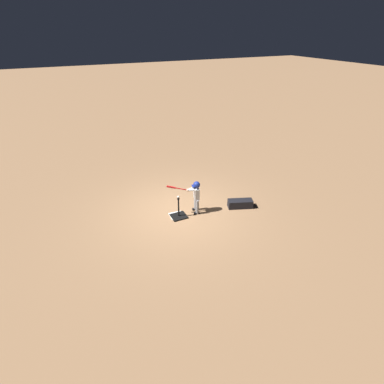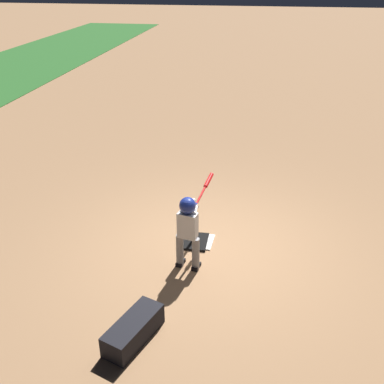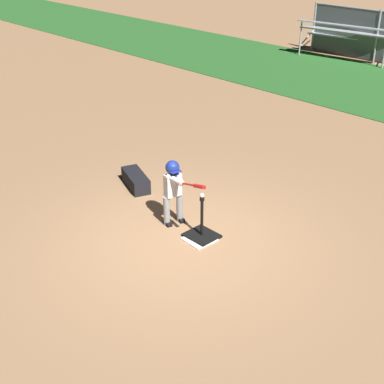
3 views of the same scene
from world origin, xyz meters
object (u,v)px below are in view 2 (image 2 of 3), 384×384
(batting_tee, at_px, (193,238))
(batter_child, at_px, (189,223))
(equipment_bag, at_px, (134,330))
(baseball, at_px, (193,200))

(batting_tee, relative_size, batter_child, 0.63)
(equipment_bag, bearing_deg, baseball, 11.03)
(batting_tee, distance_m, batter_child, 0.89)
(equipment_bag, bearing_deg, batter_child, 6.12)
(batter_child, height_order, baseball, batter_child)
(batter_child, bearing_deg, batting_tee, 3.11)
(baseball, xyz_separation_m, equipment_bag, (-2.15, 0.36, -0.62))
(batting_tee, xyz_separation_m, equipment_bag, (-2.15, 0.36, 0.06))
(batting_tee, height_order, batter_child, batter_child)
(batter_child, height_order, equipment_bag, batter_child)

